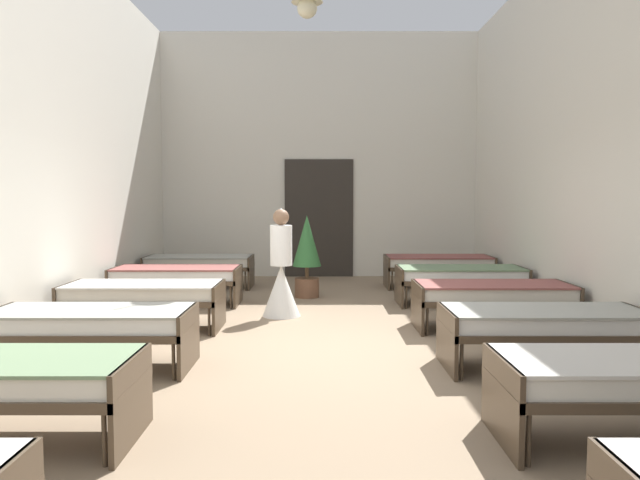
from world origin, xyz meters
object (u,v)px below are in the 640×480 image
(bed_left_row_3, at_px, (146,294))
(bed_right_row_5, at_px, (440,263))
(bed_left_row_4, at_px, (179,276))
(bed_left_row_5, at_px, (201,263))
(bed_right_row_3, at_px, (495,294))
(potted_plant, at_px, (309,251))
(bed_right_row_2, at_px, (547,324))
(bed_right_row_4, at_px, (462,276))
(nurse_near_aisle, at_px, (283,278))
(bed_left_row_2, at_px, (92,323))

(bed_left_row_3, bearing_deg, bed_right_row_5, 38.97)
(bed_left_row_4, distance_m, bed_left_row_5, 1.74)
(bed_right_row_3, height_order, potted_plant, potted_plant)
(bed_right_row_2, relative_size, bed_left_row_4, 1.00)
(bed_right_row_4, xyz_separation_m, bed_left_row_5, (-4.31, 1.74, 0.00))
(bed_left_row_4, bearing_deg, bed_right_row_5, 22.02)
(bed_left_row_5, height_order, bed_right_row_5, same)
(potted_plant, bearing_deg, bed_left_row_5, 151.55)
(bed_right_row_2, distance_m, potted_plant, 4.79)
(bed_left_row_4, distance_m, nurse_near_aisle, 1.88)
(bed_left_row_5, bearing_deg, bed_right_row_5, 0.00)
(bed_right_row_5, distance_m, potted_plant, 2.60)
(bed_right_row_4, relative_size, potted_plant, 1.42)
(bed_left_row_2, height_order, bed_right_row_3, same)
(bed_left_row_3, relative_size, bed_right_row_3, 1.00)
(bed_left_row_4, bearing_deg, bed_right_row_2, -38.97)
(bed_left_row_3, distance_m, bed_right_row_5, 5.54)
(bed_right_row_3, distance_m, potted_plant, 3.39)
(nurse_near_aisle, distance_m, potted_plant, 1.63)
(bed_right_row_3, height_order, bed_left_row_5, same)
(bed_left_row_2, height_order, potted_plant, potted_plant)
(bed_left_row_4, xyz_separation_m, bed_left_row_5, (0.00, 1.74, 0.00))
(bed_left_row_2, height_order, bed_left_row_3, same)
(bed_left_row_5, bearing_deg, bed_left_row_3, -90.00)
(bed_left_row_2, relative_size, bed_left_row_3, 1.00)
(bed_right_row_2, height_order, bed_right_row_4, same)
(bed_left_row_2, distance_m, nurse_near_aisle, 3.06)
(bed_right_row_4, xyz_separation_m, potted_plant, (-2.35, 0.68, 0.32))
(bed_left_row_2, height_order, bed_right_row_4, same)
(bed_left_row_3, bearing_deg, potted_plant, 50.99)
(bed_left_row_5, bearing_deg, potted_plant, -28.45)
(bed_right_row_3, xyz_separation_m, bed_left_row_4, (-4.31, 1.74, 0.00))
(bed_left_row_2, relative_size, bed_right_row_4, 1.00)
(bed_left_row_2, bearing_deg, bed_right_row_2, 0.00)
(bed_left_row_3, bearing_deg, bed_left_row_2, -90.00)
(bed_left_row_4, relative_size, bed_right_row_5, 1.00)
(bed_right_row_2, xyz_separation_m, potted_plant, (-2.35, 4.16, 0.32))
(bed_left_row_2, bearing_deg, bed_left_row_4, 90.00)
(bed_right_row_3, distance_m, bed_right_row_5, 3.49)
(nurse_near_aisle, bearing_deg, bed_right_row_5, 24.53)
(bed_right_row_3, relative_size, bed_left_row_5, 1.00)
(bed_right_row_3, bearing_deg, bed_left_row_4, 157.98)
(bed_left_row_3, xyz_separation_m, bed_right_row_4, (4.31, 1.74, 0.00))
(bed_right_row_5, xyz_separation_m, nurse_near_aisle, (-2.66, -2.65, 0.09))
(bed_right_row_3, height_order, bed_left_row_4, same)
(bed_right_row_2, distance_m, bed_left_row_4, 5.54)
(bed_right_row_2, bearing_deg, nurse_near_aisle, 135.89)
(bed_right_row_5, relative_size, potted_plant, 1.42)
(bed_left_row_4, distance_m, bed_right_row_4, 4.31)
(bed_left_row_2, relative_size, bed_right_row_3, 1.00)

